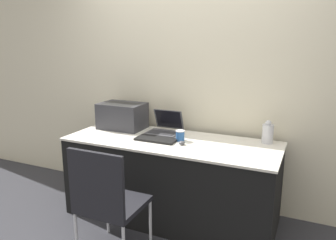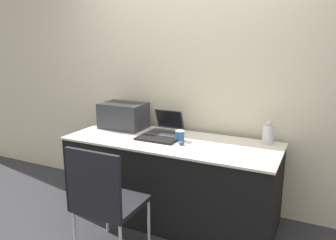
{
  "view_description": "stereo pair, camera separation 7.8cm",
  "coord_description": "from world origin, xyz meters",
  "px_view_note": "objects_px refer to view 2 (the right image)",
  "views": [
    {
      "loc": [
        1.17,
        -2.29,
        1.67
      ],
      "look_at": [
        -0.05,
        0.41,
        0.96
      ],
      "focal_mm": 35.0,
      "sensor_mm": 36.0,
      "label": 1
    },
    {
      "loc": [
        1.24,
        -2.26,
        1.67
      ],
      "look_at": [
        -0.05,
        0.41,
        0.96
      ],
      "focal_mm": 35.0,
      "sensor_mm": 36.0,
      "label": 2
    }
  ],
  "objects_px": {
    "external_keyboard": "(156,139)",
    "metal_pitcher": "(268,134)",
    "chair": "(105,197)",
    "coffee_cup": "(180,136)",
    "mouse": "(181,143)",
    "laptop_left": "(165,128)",
    "printer": "(123,115)"
  },
  "relations": [
    {
      "from": "chair",
      "to": "printer",
      "type": "bearing_deg",
      "value": 115.2
    },
    {
      "from": "mouse",
      "to": "laptop_left",
      "type": "bearing_deg",
      "value": 135.74
    },
    {
      "from": "coffee_cup",
      "to": "chair",
      "type": "distance_m",
      "value": 0.9
    },
    {
      "from": "metal_pitcher",
      "to": "laptop_left",
      "type": "bearing_deg",
      "value": -175.57
    },
    {
      "from": "metal_pitcher",
      "to": "chair",
      "type": "relative_size",
      "value": 0.23
    },
    {
      "from": "external_keyboard",
      "to": "metal_pitcher",
      "type": "bearing_deg",
      "value": 19.9
    },
    {
      "from": "chair",
      "to": "external_keyboard",
      "type": "bearing_deg",
      "value": 85.16
    },
    {
      "from": "printer",
      "to": "external_keyboard",
      "type": "xyz_separation_m",
      "value": [
        0.52,
        -0.24,
        -0.13
      ]
    },
    {
      "from": "mouse",
      "to": "metal_pitcher",
      "type": "bearing_deg",
      "value": 28.69
    },
    {
      "from": "metal_pitcher",
      "to": "chair",
      "type": "height_order",
      "value": "metal_pitcher"
    },
    {
      "from": "mouse",
      "to": "metal_pitcher",
      "type": "relative_size",
      "value": 0.27
    },
    {
      "from": "laptop_left",
      "to": "coffee_cup",
      "type": "height_order",
      "value": "laptop_left"
    },
    {
      "from": "laptop_left",
      "to": "chair",
      "type": "distance_m",
      "value": 1.04
    },
    {
      "from": "coffee_cup",
      "to": "mouse",
      "type": "bearing_deg",
      "value": -60.98
    },
    {
      "from": "laptop_left",
      "to": "mouse",
      "type": "height_order",
      "value": "laptop_left"
    },
    {
      "from": "coffee_cup",
      "to": "mouse",
      "type": "xyz_separation_m",
      "value": [
        0.06,
        -0.11,
        -0.03
      ]
    },
    {
      "from": "mouse",
      "to": "chair",
      "type": "distance_m",
      "value": 0.82
    },
    {
      "from": "external_keyboard",
      "to": "chair",
      "type": "distance_m",
      "value": 0.77
    },
    {
      "from": "chair",
      "to": "coffee_cup",
      "type": "bearing_deg",
      "value": 71.7
    },
    {
      "from": "coffee_cup",
      "to": "chair",
      "type": "bearing_deg",
      "value": -108.3
    },
    {
      "from": "printer",
      "to": "chair",
      "type": "bearing_deg",
      "value": -64.8
    },
    {
      "from": "external_keyboard",
      "to": "coffee_cup",
      "type": "xyz_separation_m",
      "value": [
        0.21,
        0.08,
        0.04
      ]
    },
    {
      "from": "external_keyboard",
      "to": "chair",
      "type": "relative_size",
      "value": 0.41
    },
    {
      "from": "coffee_cup",
      "to": "chair",
      "type": "relative_size",
      "value": 0.11
    },
    {
      "from": "metal_pitcher",
      "to": "chair",
      "type": "xyz_separation_m",
      "value": [
        -1.01,
        -1.07,
        -0.35
      ]
    },
    {
      "from": "metal_pitcher",
      "to": "mouse",
      "type": "bearing_deg",
      "value": -151.31
    },
    {
      "from": "coffee_cup",
      "to": "chair",
      "type": "xyz_separation_m",
      "value": [
        -0.27,
        -0.81,
        -0.31
      ]
    },
    {
      "from": "mouse",
      "to": "chair",
      "type": "height_order",
      "value": "chair"
    },
    {
      "from": "printer",
      "to": "mouse",
      "type": "distance_m",
      "value": 0.84
    },
    {
      "from": "coffee_cup",
      "to": "metal_pitcher",
      "type": "xyz_separation_m",
      "value": [
        0.74,
        0.26,
        0.05
      ]
    },
    {
      "from": "printer",
      "to": "external_keyboard",
      "type": "distance_m",
      "value": 0.59
    },
    {
      "from": "external_keyboard",
      "to": "coffee_cup",
      "type": "relative_size",
      "value": 3.92
    }
  ]
}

